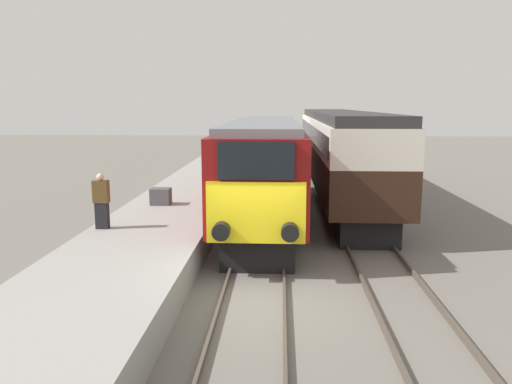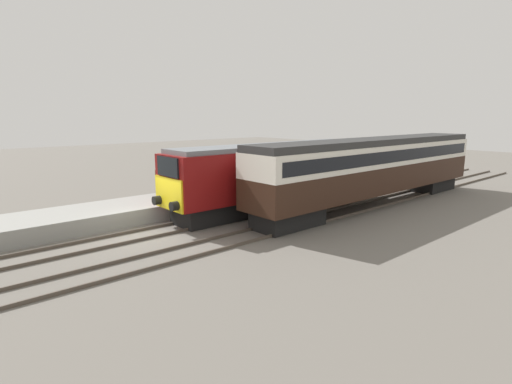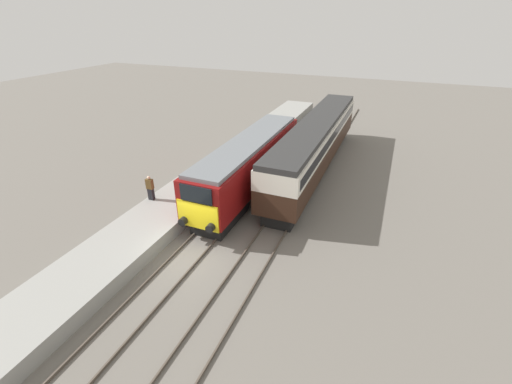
% 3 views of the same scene
% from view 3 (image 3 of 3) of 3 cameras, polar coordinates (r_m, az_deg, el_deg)
% --- Properties ---
extents(ground_plane, '(120.00, 120.00, 0.00)m').
position_cam_3_polar(ground_plane, '(18.70, -11.39, -10.58)').
color(ground_plane, slate).
extents(platform_left, '(3.50, 50.00, 0.84)m').
position_cam_3_polar(platform_left, '(25.76, -8.09, 2.17)').
color(platform_left, gray).
rests_on(platform_left, ground_plane).
extents(rails_near_track, '(1.51, 60.00, 0.14)m').
position_cam_3_polar(rails_near_track, '(22.18, -4.45, -3.14)').
color(rails_near_track, '#4C4238').
rests_on(rails_near_track, ground_plane).
extents(rails_far_track, '(1.50, 60.00, 0.14)m').
position_cam_3_polar(rails_far_track, '(21.05, 3.89, -4.97)').
color(rails_far_track, '#4C4238').
rests_on(rails_far_track, ground_plane).
extents(locomotive, '(2.70, 14.16, 3.84)m').
position_cam_3_polar(locomotive, '(23.82, -1.18, 4.82)').
color(locomotive, black).
rests_on(locomotive, ground_plane).
extents(passenger_carriage, '(2.75, 19.59, 4.10)m').
position_cam_3_polar(passenger_carriage, '(27.55, 9.97, 8.42)').
color(passenger_carriage, black).
rests_on(passenger_carriage, ground_plane).
extents(person_on_platform, '(0.44, 0.26, 1.64)m').
position_cam_3_polar(person_on_platform, '(22.47, -17.22, 0.63)').
color(person_on_platform, black).
rests_on(person_on_platform, platform_left).
extents(luggage_crate, '(0.70, 0.56, 0.60)m').
position_cam_3_polar(luggage_crate, '(24.79, -10.42, 2.75)').
color(luggage_crate, '#4C4C51').
rests_on(luggage_crate, platform_left).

